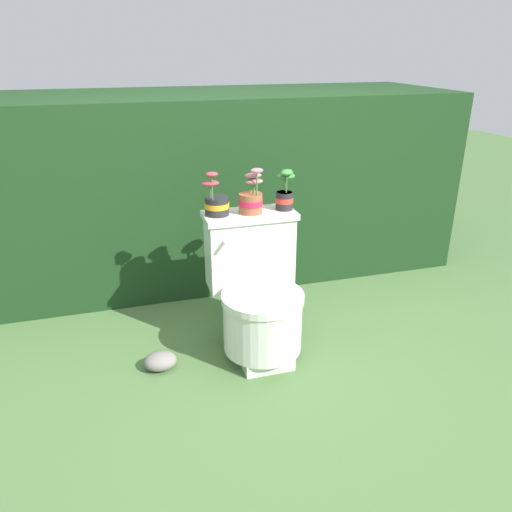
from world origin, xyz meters
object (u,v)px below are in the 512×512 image
at_px(potted_plant_midleft, 251,199).
at_px(potted_plant_middle, 285,193).
at_px(garden_stone, 160,361).
at_px(potted_plant_left, 216,203).
at_px(toilet, 257,294).

bearing_deg(potted_plant_midleft, potted_plant_middle, 4.02).
distance_m(potted_plant_middle, garden_stone, 1.04).
relative_size(potted_plant_middle, garden_stone, 1.29).
relative_size(potted_plant_left, potted_plant_midleft, 0.96).
bearing_deg(potted_plant_middle, potted_plant_left, 179.48).
height_order(potted_plant_midleft, garden_stone, potted_plant_midleft).
distance_m(toilet, potted_plant_left, 0.50).
bearing_deg(garden_stone, potted_plant_left, 29.00).
distance_m(toilet, garden_stone, 0.59).
bearing_deg(potted_plant_middle, garden_stone, -164.92).
bearing_deg(toilet, garden_stone, -175.15).
height_order(potted_plant_left, potted_plant_midleft, potted_plant_midleft).
xyz_separation_m(potted_plant_left, garden_stone, (-0.35, -0.19, -0.73)).
relative_size(toilet, garden_stone, 4.42).
height_order(potted_plant_left, garden_stone, potted_plant_left).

